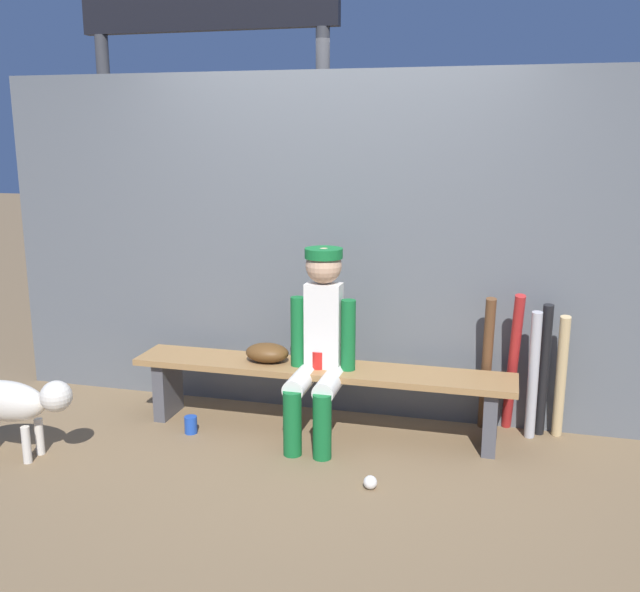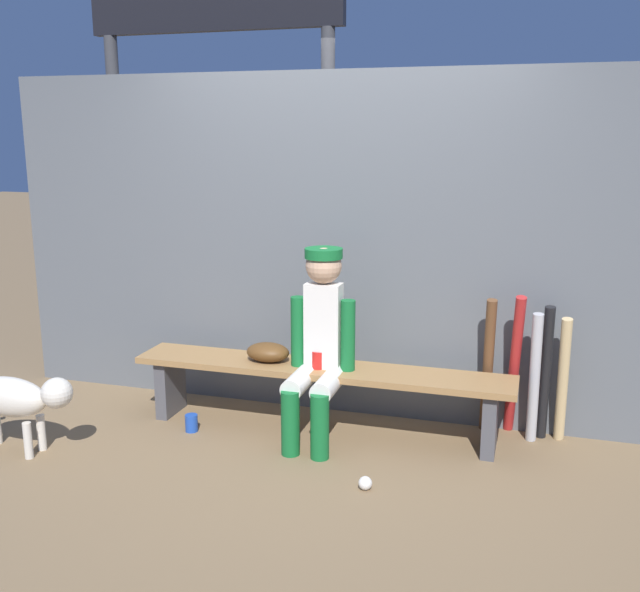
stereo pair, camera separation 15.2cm
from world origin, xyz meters
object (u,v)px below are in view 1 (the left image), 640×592
player_seated (319,340)px  cup_on_bench (319,360)px  dugout_bench (320,380)px  scoreboard (215,31)px  bat_aluminum_red (513,363)px  baseball (370,482)px  bat_aluminum_silver (533,376)px  dog (14,402)px  bat_wood_natural (561,377)px  cup_on_ground (191,425)px  baseball_glove (267,353)px  bat_wood_dark (487,364)px  bat_aluminum_black (543,371)px

player_seated → cup_on_bench: size_ratio=10.73×
dugout_bench → scoreboard: size_ratio=0.66×
bat_aluminum_red → dugout_bench: bearing=-167.1°
baseball → scoreboard: 3.40m
bat_aluminum_silver → dog: bat_aluminum_silver is taller
bat_wood_natural → cup_on_ground: bat_wood_natural is taller
baseball_glove → cup_on_bench: baseball_glove is taller
cup_on_bench → dog: size_ratio=0.13×
baseball_glove → bat_wood_dark: 1.38m
scoreboard → bat_wood_dark: bearing=-19.8°
baseball_glove → bat_aluminum_black: size_ratio=0.33×
dugout_bench → bat_aluminum_black: (1.35, 0.27, 0.09)m
bat_aluminum_red → scoreboard: 3.15m
bat_aluminum_silver → bat_aluminum_red: bearing=151.6°
baseball_glove → dog: (-1.27, -0.81, -0.16)m
bat_aluminum_silver → dog: (-2.90, -1.01, -0.08)m
baseball_glove → scoreboard: 2.42m
scoreboard → dog: size_ratio=4.34×
baseball_glove → bat_aluminum_red: bat_aluminum_red is taller
dugout_bench → bat_aluminum_silver: bearing=8.9°
cup_on_ground → bat_aluminum_red: bearing=14.7°
bat_aluminum_red → bat_aluminum_black: (0.18, 0.00, -0.03)m
bat_wood_dark → scoreboard: size_ratio=0.24×
cup_on_bench → dog: (-1.62, -0.77, -0.15)m
bat_wood_natural → baseball: bat_wood_natural is taller
baseball_glove → bat_wood_natural: bearing=7.9°
bat_aluminum_black → scoreboard: scoreboard is taller
bat_wood_dark → cup_on_bench: (-1.00, -0.30, 0.04)m
bat_aluminum_red → bat_aluminum_silver: (0.12, -0.07, -0.05)m
dugout_bench → bat_aluminum_silver: size_ratio=2.92×
bat_wood_dark → scoreboard: scoreboard is taller
cup_on_bench → dog: bearing=-154.5°
dugout_bench → bat_wood_dark: bat_wood_dark is taller
baseball_glove → bat_aluminum_silver: (1.63, 0.20, -0.08)m
bat_aluminum_silver → baseball: (-0.83, -0.88, -0.38)m
bat_aluminum_red → bat_aluminum_silver: 0.15m
cup_on_ground → dog: size_ratio=0.13×
dugout_bench → player_seated: player_seated is taller
dugout_bench → cup_on_ground: (-0.78, -0.24, -0.28)m
bat_aluminum_black → cup_on_bench: (-1.35, -0.31, 0.06)m
scoreboard → cup_on_bench: bearing=-44.6°
baseball_glove → cup_on_bench: (0.35, -0.04, -0.01)m
dugout_bench → baseball_glove: bearing=180.0°
baseball → cup_on_bench: 0.90m
scoreboard → bat_aluminum_silver: bearing=-18.9°
baseball_glove → bat_aluminum_black: bat_aluminum_black is taller
cup_on_ground → bat_wood_dark: bearing=15.8°
bat_aluminum_black → cup_on_bench: bearing=-167.0°
bat_aluminum_silver → baseball: size_ratio=11.14×
baseball → cup_on_ground: bearing=160.7°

